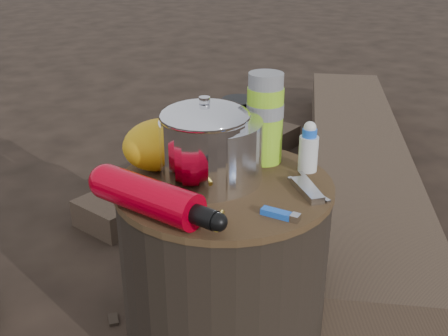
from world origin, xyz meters
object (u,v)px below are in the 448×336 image
stump (224,266)px  fuel_bottle (148,197)px  log_main (357,160)px  thermos (265,119)px  travel_mug (240,125)px  camping_pot (205,144)px

stump → fuel_bottle: size_ratio=1.57×
log_main → fuel_bottle: bearing=-114.1°
stump → log_main: bearing=32.4°
log_main → fuel_bottle: size_ratio=6.81×
log_main → thermos: thermos is taller
fuel_bottle → travel_mug: bearing=7.1°
fuel_bottle → camping_pot: bearing=-3.1°
log_main → camping_pot: bearing=-113.0°
stump → fuel_bottle: bearing=-164.5°
fuel_bottle → travel_mug: size_ratio=2.39×
camping_pot → travel_mug: 0.22m
camping_pot → travel_mug: bearing=41.2°
log_main → thermos: size_ratio=9.83×
camping_pot → thermos: bearing=15.8°
log_main → stump: bearing=-111.4°
camping_pot → stump: bearing=-18.6°
log_main → fuel_bottle: (-1.12, -0.64, 0.39)m
stump → travel_mug: 0.35m
thermos → travel_mug: 0.10m
log_main → fuel_bottle: 1.35m
stump → camping_pot: (-0.04, 0.01, 0.32)m
log_main → thermos: (-0.78, -0.52, 0.46)m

